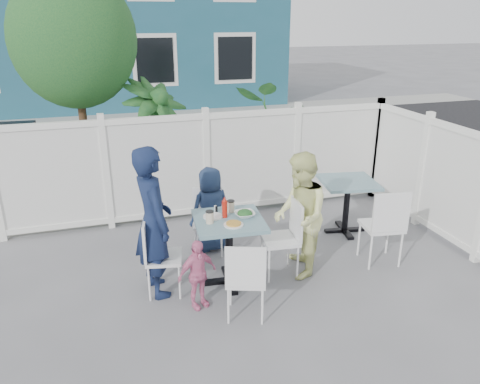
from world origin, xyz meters
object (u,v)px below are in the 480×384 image
object	(u,v)px
chair_right	(287,232)
chair_left	(156,251)
utility_cabinet	(16,165)
man	(153,222)
woman	(300,216)
boy	(211,209)
chair_near	(246,275)
main_table	(229,234)
spare_table	(348,192)
toddler	(197,274)
chair_back	(208,216)

from	to	relation	value
chair_right	chair_left	bearing A→B (deg)	94.69
utility_cabinet	chair_right	distance (m)	4.89
utility_cabinet	man	world-z (taller)	man
utility_cabinet	chair_left	distance (m)	3.97
chair_left	chair_right	distance (m)	1.52
man	utility_cabinet	bearing A→B (deg)	17.68
chair_left	woman	bearing A→B (deg)	98.84
man	boy	bearing A→B (deg)	-55.54
man	chair_near	bearing A→B (deg)	-145.52
woman	main_table	bearing A→B (deg)	-77.87
main_table	spare_table	size ratio (longest dim) A/B	0.97
toddler	man	bearing A→B (deg)	110.10
chair_near	man	world-z (taller)	man
spare_table	boy	size ratio (longest dim) A/B	0.75
spare_table	chair_right	bearing A→B (deg)	-146.84
chair_back	man	xyz separation A→B (m)	(-0.78, -0.79, 0.35)
chair_back	man	size ratio (longest dim) A/B	0.50
chair_right	woman	world-z (taller)	woman
chair_near	boy	xyz separation A→B (m)	(0.04, 1.61, 0.06)
boy	toddler	bearing A→B (deg)	57.99
chair_right	utility_cabinet	bearing A→B (deg)	49.20
boy	toddler	xyz separation A→B (m)	(-0.45, -1.25, -0.18)
spare_table	chair_left	distance (m)	2.88
chair_right	woman	xyz separation A→B (m)	(0.14, -0.03, 0.20)
utility_cabinet	boy	world-z (taller)	utility_cabinet
boy	spare_table	bearing A→B (deg)	166.29
chair_right	main_table	bearing A→B (deg)	96.08
utility_cabinet	woman	world-z (taller)	woman
main_table	chair_right	distance (m)	0.71
chair_back	woman	bearing A→B (deg)	147.13
chair_back	main_table	bearing A→B (deg)	105.09
chair_near	boy	distance (m)	1.61
chair_right	toddler	distance (m)	1.22
spare_table	chair_right	world-z (taller)	chair_right
main_table	woman	distance (m)	0.86
chair_right	chair_near	size ratio (longest dim) A/B	1.07
utility_cabinet	chair_near	size ratio (longest dim) A/B	1.40
chair_left	boy	size ratio (longest dim) A/B	0.78
chair_right	man	distance (m)	1.56
man	boy	size ratio (longest dim) A/B	1.50
spare_table	chair_near	world-z (taller)	chair_near
chair_left	chair_right	world-z (taller)	chair_right
main_table	spare_table	xyz separation A→B (m)	(1.96, 0.82, -0.02)
chair_near	chair_right	bearing A→B (deg)	64.31
chair_near	woman	size ratio (longest dim) A/B	0.58
utility_cabinet	chair_back	distance (m)	3.75
chair_back	toddler	size ratio (longest dim) A/B	1.09
utility_cabinet	man	bearing A→B (deg)	-58.44
chair_right	man	size ratio (longest dim) A/B	0.55
chair_back	boy	world-z (taller)	boy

